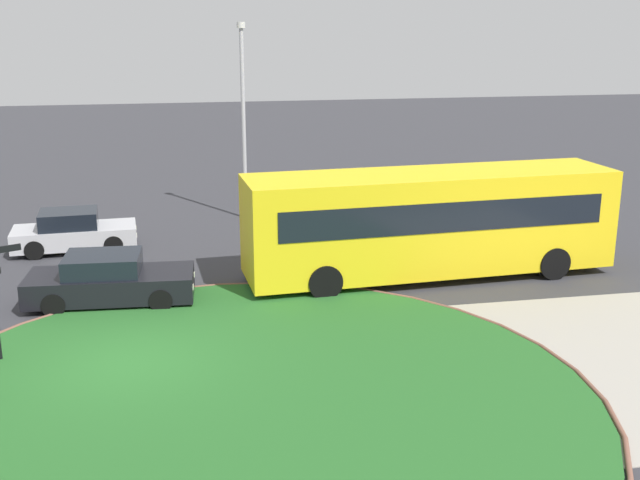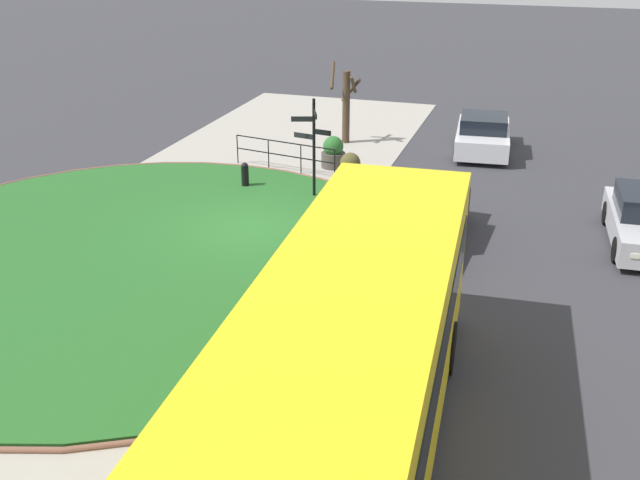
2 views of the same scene
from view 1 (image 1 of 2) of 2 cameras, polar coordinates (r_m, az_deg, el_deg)
The scene contains 8 objects.
ground at distance 18.54m, azimuth -13.79°, elevation -8.98°, with size 120.00×120.00×0.00m, color #333338.
sidewalk_paving at distance 16.89m, azimuth -14.06°, elevation -11.52°, with size 32.00×8.34×0.02m, color #9E998E.
grass_island at distance 16.47m, azimuth -5.54°, elevation -11.66°, with size 14.68×14.68×0.10m, color #235B23.
grass_kerb_ring at distance 16.47m, azimuth -5.54°, elevation -11.65°, with size 14.99×14.99×0.11m, color brown.
bus_yellow at distance 23.87m, azimuth 8.05°, elevation 1.36°, with size 11.39×3.20×3.25m.
car_near_lane at distance 27.94m, azimuth -17.58°, elevation 0.56°, with size 4.18×1.96×1.40m.
car_trailing at distance 22.42m, azimuth -15.16°, elevation -2.89°, with size 4.65×2.11×1.42m.
lamppost_tall at distance 30.62m, azimuth -5.63°, elevation 9.04°, with size 0.32×0.32×7.57m.
Camera 1 is at (1.19, -16.86, 7.61)m, focal length 43.75 mm.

